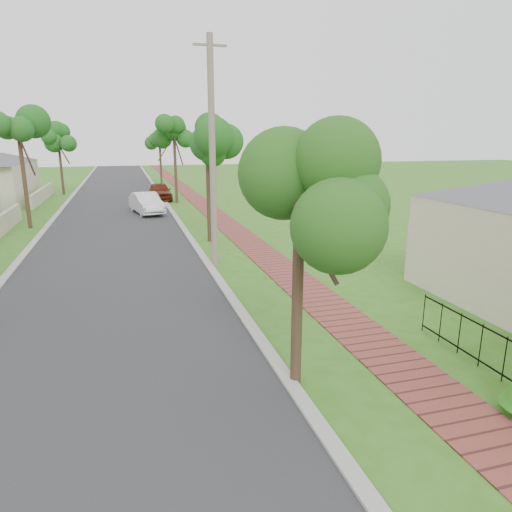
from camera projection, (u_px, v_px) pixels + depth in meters
name	position (u px, v px, depth m)	size (l,w,h in m)	color
ground	(305.00, 472.00, 6.87)	(160.00, 160.00, 0.00)	#336A19
road	(114.00, 230.00, 24.67)	(7.00, 120.00, 0.02)	#28282B
kerb_right	(182.00, 227.00, 25.65)	(0.30, 120.00, 0.10)	#9E9E99
kerb_left	(41.00, 234.00, 23.70)	(0.30, 120.00, 0.10)	#9E9E99
sidewalk	(227.00, 225.00, 26.34)	(1.50, 120.00, 0.03)	brown
street_trees	(112.00, 143.00, 29.92)	(10.70, 37.65, 5.89)	#382619
parked_car_red	(160.00, 191.00, 36.49)	(1.62, 4.02, 1.37)	#5C1D0D
parked_car_white	(146.00, 203.00, 29.92)	(1.44, 4.13, 1.36)	white
near_tree	(300.00, 198.00, 8.46)	(1.86, 1.86, 4.79)	#382619
utility_pole	(212.00, 155.00, 16.88)	(1.20, 0.24, 8.42)	gray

